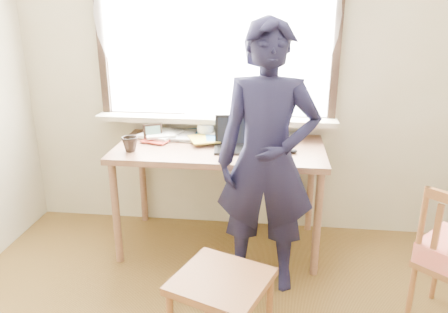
# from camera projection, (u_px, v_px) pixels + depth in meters

# --- Properties ---
(room_shell) EXTENTS (3.52, 4.02, 2.61)m
(room_shell) POSITION_uv_depth(u_px,v_px,m) (198.00, 45.00, 1.52)
(room_shell) COLOR beige
(room_shell) RESTS_ON ground
(desk) EXTENTS (1.49, 0.75, 0.80)m
(desk) POSITION_uv_depth(u_px,v_px,m) (220.00, 157.00, 3.17)
(desk) COLOR #885D44
(desk) RESTS_ON ground
(laptop) EXTENTS (0.34, 0.29, 0.22)m
(laptop) POSITION_uv_depth(u_px,v_px,m) (238.00, 141.00, 3.08)
(laptop) COLOR black
(laptop) RESTS_ON desk
(mug_white) EXTENTS (0.19, 0.19, 0.11)m
(mug_white) POSITION_uv_depth(u_px,v_px,m) (206.00, 130.00, 3.35)
(mug_white) COLOR white
(mug_white) RESTS_ON desk
(mug_dark) EXTENTS (0.16, 0.16, 0.10)m
(mug_dark) POSITION_uv_depth(u_px,v_px,m) (130.00, 144.00, 3.02)
(mug_dark) COLOR black
(mug_dark) RESTS_ON desk
(mouse) EXTENTS (0.08, 0.06, 0.03)m
(mouse) POSITION_uv_depth(u_px,v_px,m) (291.00, 151.00, 2.99)
(mouse) COLOR black
(mouse) RESTS_ON desk
(desk_clutter) EXTENTS (0.89, 0.44, 0.04)m
(desk_clutter) POSITION_uv_depth(u_px,v_px,m) (196.00, 137.00, 3.28)
(desk_clutter) COLOR white
(desk_clutter) RESTS_ON desk
(book_a) EXTENTS (0.23, 0.30, 0.03)m
(book_a) POSITION_uv_depth(u_px,v_px,m) (166.00, 135.00, 3.37)
(book_a) COLOR white
(book_a) RESTS_ON desk
(book_b) EXTENTS (0.29, 0.33, 0.02)m
(book_b) POSITION_uv_depth(u_px,v_px,m) (275.00, 135.00, 3.37)
(book_b) COLOR white
(book_b) RESTS_ON desk
(picture_frame) EXTENTS (0.13, 0.07, 0.11)m
(picture_frame) POSITION_uv_depth(u_px,v_px,m) (153.00, 133.00, 3.27)
(picture_frame) COLOR black
(picture_frame) RESTS_ON desk
(work_chair) EXTENTS (0.58, 0.56, 0.46)m
(work_chair) POSITION_uv_depth(u_px,v_px,m) (221.00, 290.00, 2.23)
(work_chair) COLOR brown
(work_chair) RESTS_ON ground
(person) EXTENTS (0.64, 0.43, 1.71)m
(person) POSITION_uv_depth(u_px,v_px,m) (267.00, 161.00, 2.69)
(person) COLOR black
(person) RESTS_ON ground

